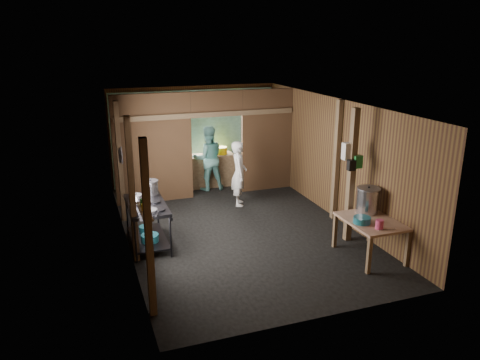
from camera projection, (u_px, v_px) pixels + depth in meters
name	position (u px, v px, depth m)	size (l,w,h in m)	color
floor	(237.00, 227.00, 9.78)	(4.50, 7.00, 0.00)	black
ceiling	(237.00, 103.00, 9.02)	(4.50, 7.00, 0.00)	#3E3B39
wall_back	(194.00, 135.00, 12.55)	(4.50, 0.00, 2.60)	brown
wall_front	(322.00, 234.00, 6.25)	(4.50, 0.00, 2.60)	brown
wall_left	(123.00, 179.00, 8.68)	(0.00, 7.00, 2.60)	brown
wall_right	(334.00, 158.00, 10.12)	(0.00, 7.00, 2.60)	brown
partition_left	(153.00, 149.00, 10.96)	(1.85, 0.10, 2.60)	brown
partition_right	(267.00, 140.00, 11.88)	(1.35, 0.10, 2.60)	brown
partition_header	(216.00, 103.00, 11.16)	(1.30, 0.10, 0.60)	brown
turquoise_panel	(195.00, 137.00, 12.51)	(4.40, 0.06, 2.50)	#88C8C2
back_counter	(211.00, 170.00, 12.41)	(1.20, 0.50, 0.85)	#866C4B
wall_clock	(204.00, 113.00, 12.36)	(0.20, 0.20, 0.03)	silver
post_left_a	(148.00, 231.00, 6.36)	(0.10, 0.12, 2.60)	#866C4B
post_left_b	(132.00, 191.00, 7.99)	(0.10, 0.12, 2.60)	#866C4B
post_left_c	(120.00, 163.00, 9.79)	(0.10, 0.12, 2.60)	#866C4B
post_right	(336.00, 161.00, 9.91)	(0.10, 0.12, 2.60)	#866C4B
post_free	(351.00, 176.00, 8.82)	(0.12, 0.12, 2.60)	#866C4B
cross_beam	(207.00, 115.00, 11.11)	(4.40, 0.12, 0.12)	#866C4B
pan_lid_big	(121.00, 155.00, 8.95)	(0.34, 0.34, 0.03)	slate
pan_lid_small	(120.00, 156.00, 9.34)	(0.30, 0.30, 0.03)	black
wall_shelf	(145.00, 211.00, 6.79)	(0.14, 0.80, 0.03)	#866C4B
jar_white	(147.00, 213.00, 6.55)	(0.07, 0.07, 0.10)	silver
jar_yellow	(144.00, 207.00, 6.78)	(0.08, 0.08, 0.10)	yellow
jar_green	(142.00, 202.00, 6.97)	(0.06, 0.06, 0.10)	#1C762E
bag_white	(348.00, 151.00, 8.73)	(0.22, 0.15, 0.32)	silver
bag_green	(357.00, 162.00, 8.70)	(0.16, 0.12, 0.24)	#1C762E
bag_black	(351.00, 165.00, 8.65)	(0.14, 0.10, 0.20)	black
gas_range	(148.00, 225.00, 8.84)	(0.74, 1.43, 0.85)	black
prep_table	(370.00, 238.00, 8.41)	(0.87, 1.19, 0.70)	tan
stove_pot_large	(151.00, 188.00, 9.16)	(0.30, 0.30, 0.31)	#B0B0BA
stove_pot_med	(136.00, 200.00, 8.68)	(0.22, 0.22, 0.20)	#B0B0BA
stove_saucepan	(134.00, 196.00, 8.97)	(0.17, 0.17, 0.10)	#B0B0BA
frying_pan	(150.00, 211.00, 8.30)	(0.26, 0.48, 0.06)	slate
blue_tub_front	(150.00, 238.00, 8.71)	(0.33, 0.33, 0.14)	#1A5F6F
blue_tub_back	(146.00, 229.00, 9.16)	(0.27, 0.27, 0.11)	#1A5F6F
stock_pot	(368.00, 201.00, 8.61)	(0.43, 0.43, 0.50)	#B0B0BA
wash_basin	(362.00, 220.00, 8.16)	(0.30, 0.30, 0.11)	#1A5F6F
pink_bucket	(379.00, 224.00, 7.91)	(0.13, 0.13, 0.16)	#C83E6C
knife	(387.00, 230.00, 7.89)	(0.30, 0.04, 0.01)	#B0B0BA
yellow_tub	(221.00, 150.00, 12.35)	(0.33, 0.33, 0.19)	yellow
cook	(239.00, 173.00, 10.89)	(0.56, 0.37, 1.54)	white
worker_back	(208.00, 158.00, 11.97)	(0.81, 0.63, 1.67)	#61A29D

